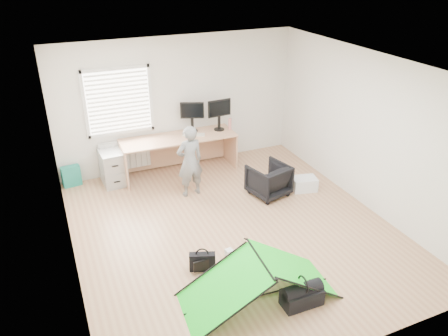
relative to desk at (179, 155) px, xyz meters
name	(u,v)px	position (x,y,z in m)	size (l,w,h in m)	color
ground	(234,229)	(0.16, -2.33, -0.39)	(5.50, 5.50, 0.00)	#AB7E5B
back_wall	(178,103)	(0.16, 0.42, 0.96)	(5.00, 0.02, 2.70)	silver
window	(119,102)	(-1.04, 0.38, 1.16)	(1.20, 0.06, 1.20)	silver
radiator	(125,155)	(-1.04, 0.34, 0.06)	(1.00, 0.12, 0.60)	silver
desk	(179,155)	(0.00, 0.00, 0.00)	(2.31, 0.74, 0.79)	tan
filing_cabinet	(113,167)	(-1.34, 0.07, -0.05)	(0.44, 0.59, 0.69)	#9FA2A4
monitor_left	(192,121)	(0.37, 0.19, 0.62)	(0.48, 0.10, 0.46)	black
monitor_right	(219,119)	(0.91, 0.05, 0.63)	(0.50, 0.11, 0.48)	black
keyboard	(194,135)	(0.32, -0.02, 0.40)	(0.45, 0.15, 0.02)	beige
thermos	(230,124)	(1.12, -0.02, 0.51)	(0.07, 0.07, 0.24)	#C3706D
office_chair	(269,180)	(1.24, -1.54, -0.09)	(0.66, 0.67, 0.61)	black
person	(190,161)	(-0.10, -0.96, 0.29)	(0.50, 0.33, 1.38)	slate
kite	(259,278)	(-0.19, -3.90, -0.08)	(2.05, 0.90, 0.64)	#15E121
storage_crate	(304,184)	(1.96, -1.65, -0.27)	(0.45, 0.32, 0.25)	silver
tote_bag	(71,176)	(-2.12, 0.29, -0.19)	(0.35, 0.15, 0.41)	#1E8775
laptop_bag	(202,262)	(-0.68, -3.08, -0.25)	(0.37, 0.11, 0.28)	black
white_box	(229,253)	(-0.19, -2.94, -0.34)	(0.11, 0.11, 0.11)	silver
duffel_bag	(302,297)	(0.26, -4.24, -0.28)	(0.53, 0.27, 0.23)	black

